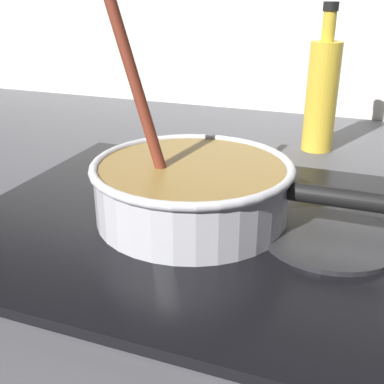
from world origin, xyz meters
name	(u,v)px	position (x,y,z in m)	size (l,w,h in m)	color
ground	(169,296)	(0.00, 0.00, -0.02)	(2.40, 1.60, 0.04)	#4C4C51
hob_plate	(192,221)	(-0.02, 0.13, 0.01)	(0.56, 0.48, 0.01)	black
burner_ring	(192,214)	(-0.02, 0.13, 0.02)	(0.19, 0.19, 0.01)	#592D0C
spare_burner	(330,237)	(0.15, 0.13, 0.01)	(0.16, 0.16, 0.01)	#262628
cooking_pan	(193,188)	(-0.02, 0.13, 0.05)	(0.37, 0.25, 0.32)	silver
sauce_bottle	(322,94)	(0.09, 0.51, 0.11)	(0.06, 0.06, 0.26)	gold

